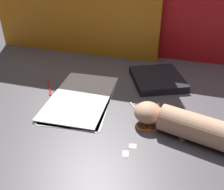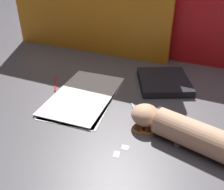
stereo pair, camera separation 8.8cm
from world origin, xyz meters
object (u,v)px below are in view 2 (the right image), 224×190
object	(u,v)px
book_closed	(164,82)
hand_forearm	(184,131)
paper_stack	(84,96)
scissors	(144,122)

from	to	relation	value
book_closed	hand_forearm	distance (m)	0.34
paper_stack	scissors	distance (m)	0.26
book_closed	scissors	distance (m)	0.27
scissors	hand_forearm	distance (m)	0.14
book_closed	scissors	xyz separation A→B (m)	(-0.04, -0.27, -0.01)
hand_forearm	scissors	bearing A→B (deg)	154.12
paper_stack	hand_forearm	size ratio (longest dim) A/B	1.10
hand_forearm	paper_stack	bearing A→B (deg)	156.12
paper_stack	book_closed	bearing A→B (deg)	31.23
book_closed	hand_forearm	xyz separation A→B (m)	(0.08, -0.33, 0.03)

